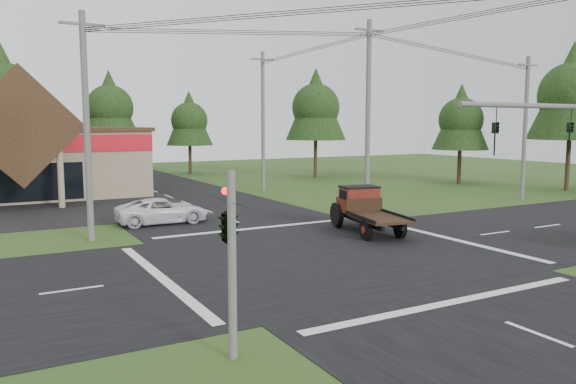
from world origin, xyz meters
TOP-DOWN VIEW (x-y plane):
  - ground at (0.00, 0.00)m, footprint 120.00×120.00m
  - road_ns at (0.00, 0.00)m, footprint 12.00×120.00m
  - road_ew at (0.00, 0.00)m, footprint 120.00×12.00m
  - traffic_signal_corner at (-7.50, -7.32)m, footprint 0.53×2.48m
  - utility_pole_nw at (-8.00, 8.00)m, footprint 2.00×0.30m
  - utility_pole_ne at (8.00, 8.00)m, footprint 2.00×0.30m
  - utility_pole_far at (22.00, 8.00)m, footprint 2.00×0.30m
  - utility_pole_n at (8.00, 22.00)m, footprint 2.00×0.30m
  - tree_row_c at (-10.00, 41.00)m, footprint 7.28×7.28m
  - tree_row_d at (0.00, 42.00)m, footprint 6.16×6.16m
  - tree_row_e at (8.00, 40.00)m, footprint 5.04×5.04m
  - tree_side_ne at (18.00, 30.00)m, footprint 6.16×6.16m
  - tree_side_e_near at (26.00, 18.00)m, footprint 5.04×5.04m
  - tree_side_e_far at (30.00, 10.00)m, footprint 6.72×6.72m
  - antique_flatbed_truck at (4.50, 3.19)m, footprint 3.14×5.82m
  - white_pickup at (-3.73, 10.95)m, footprint 5.07×2.44m

SIDE VIEW (x-z plane):
  - ground at x=0.00m, z-range 0.00..0.00m
  - road_ns at x=0.00m, z-range 0.00..0.02m
  - road_ew at x=0.00m, z-range 0.00..0.02m
  - white_pickup at x=-3.73m, z-range 0.00..1.39m
  - antique_flatbed_truck at x=4.50m, z-range 0.00..2.30m
  - traffic_signal_corner at x=-7.50m, z-range 1.32..5.72m
  - utility_pole_far at x=22.00m, z-range 0.14..10.34m
  - utility_pole_nw at x=-8.00m, z-range 0.14..10.64m
  - utility_pole_n at x=8.00m, z-range 0.14..11.34m
  - utility_pole_ne at x=8.00m, z-range 0.14..11.64m
  - tree_row_e at x=8.00m, z-range 1.49..10.58m
  - tree_side_e_near at x=26.00m, z-range 1.49..10.58m
  - tree_row_d at x=0.00m, z-range 1.82..12.93m
  - tree_side_ne at x=18.00m, z-range 1.82..12.93m
  - tree_side_e_far at x=30.00m, z-range 1.99..14.11m
  - tree_row_c at x=-10.00m, z-range 2.16..15.29m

